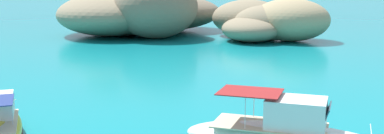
% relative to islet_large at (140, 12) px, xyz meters
% --- Properties ---
extents(islet_large, '(25.81, 27.76, 8.14)m').
position_rel_islet_large_xyz_m(islet_large, '(0.00, 0.00, 0.00)').
color(islet_large, '#756651').
rests_on(islet_large, ground).
extents(islet_small, '(17.70, 18.08, 5.36)m').
position_rel_islet_large_xyz_m(islet_small, '(17.18, -6.55, -0.77)').
color(islet_small, '#84755B').
rests_on(islet_small, ground).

